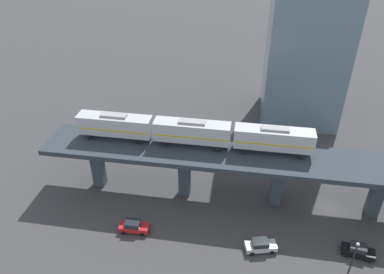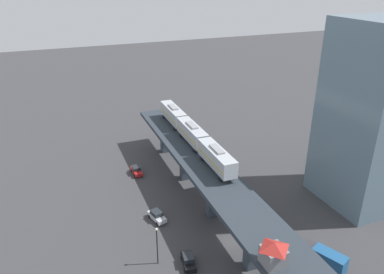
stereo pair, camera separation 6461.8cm
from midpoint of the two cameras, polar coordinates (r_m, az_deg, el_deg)
ground_plane at (r=58.44m, az=33.32°, el=-28.20°), size 400.00×400.00×0.00m
elevated_viaduct at (r=53.16m, az=35.13°, el=-22.71°), size 9.82×92.12×9.00m
subway_train at (r=62.38m, az=20.26°, el=-7.73°), size 3.41×37.24×4.45m
signal_hut at (r=46.77m, az=52.06°, el=-30.77°), size 3.27×3.27×3.40m
street_car_silver at (r=56.06m, az=16.95°, el=-25.62°), size 2.79×4.70×1.89m
street_car_black at (r=51.75m, az=29.11°, el=-34.21°), size 2.56×4.65×1.89m
street_car_red at (r=67.29m, az=7.48°, el=-14.70°), size 2.06×4.46×1.89m
delivery_truck at (r=62.85m, az=48.98°, el=-26.93°), size 4.86×7.51×3.20m
street_lamp at (r=47.56m, az=23.53°, el=-33.18°), size 0.44×0.44×6.94m
office_tower at (r=74.72m, az=49.07°, el=-4.12°), size 16.00×16.00×36.00m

